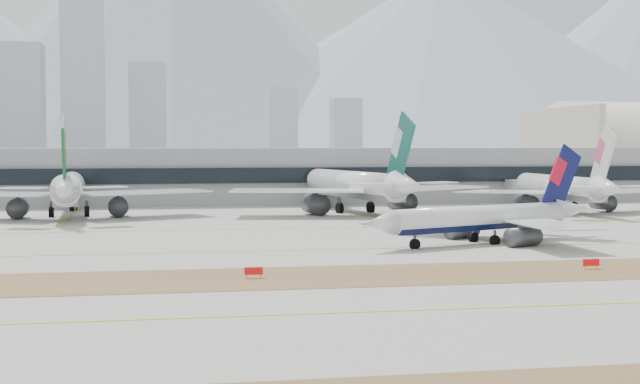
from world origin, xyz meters
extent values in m
plane|color=#A09C95|center=(0.00, 0.00, 0.00)|extent=(3000.00, 3000.00, 0.00)
cube|color=brown|center=(0.00, -32.00, 0.02)|extent=(360.00, 18.00, 0.06)
cube|color=yellow|center=(0.00, -5.00, 0.03)|extent=(360.00, 0.45, 0.04)
cube|color=yellow|center=(0.00, -55.00, 0.03)|extent=(360.00, 0.45, 0.04)
cube|color=yellow|center=(0.00, 30.00, 0.03)|extent=(360.00, 0.45, 0.04)
cylinder|color=white|center=(32.18, -1.03, 4.19)|extent=(33.66, 16.93, 3.81)
cube|color=black|center=(32.18, -1.03, 3.15)|extent=(32.79, 16.14, 1.72)
cone|color=white|center=(13.62, -8.76, 4.19)|extent=(6.38, 5.57, 3.81)
cone|color=white|center=(51.85, 7.17, 4.67)|extent=(8.62, 6.50, 3.81)
cube|color=white|center=(32.26, 10.46, 3.62)|extent=(19.34, 19.43, 0.23)
cube|color=white|center=(48.60, 11.19, 4.96)|extent=(6.05, 6.26, 0.15)
cylinder|color=#3F4247|center=(31.81, 6.46, 1.53)|extent=(6.46, 4.88, 2.86)
cube|color=#3F4247|center=(31.81, 6.46, 2.67)|extent=(2.35, 1.20, 1.33)
cube|color=white|center=(40.39, -9.06, 3.62)|extent=(8.82, 18.89, 0.23)
cube|color=white|center=(52.41, 2.04, 4.96)|extent=(3.81, 5.59, 0.15)
cylinder|color=#3F4247|center=(37.23, -6.56, 1.53)|extent=(6.46, 4.88, 2.86)
cube|color=#3F4247|center=(37.23, -6.56, 2.67)|extent=(2.35, 1.20, 1.33)
cube|color=#0B0F46|center=(49.61, 6.24, 9.99)|extent=(8.82, 3.94, 11.94)
cube|color=red|center=(48.72, 5.87, 11.28)|extent=(4.09, 2.02, 5.12)
cylinder|color=#3F4247|center=(19.95, -6.12, 1.14)|extent=(0.46, 0.46, 2.29)
cylinder|color=black|center=(19.95, -6.12, 0.67)|extent=(1.84, 1.28, 1.72)
cylinder|color=#3F4247|center=(34.03, -2.94, 1.14)|extent=(0.46, 0.46, 2.29)
cylinder|color=black|center=(34.03, -2.94, 0.67)|extent=(1.84, 1.28, 1.72)
cylinder|color=#3F4247|center=(32.12, 1.63, 1.14)|extent=(0.46, 0.46, 2.29)
cylinder|color=black|center=(32.12, 1.63, 0.67)|extent=(1.84, 1.28, 1.72)
cylinder|color=white|center=(-37.88, 67.29, 6.40)|extent=(8.45, 44.23, 5.81)
cube|color=slate|center=(-37.88, 67.29, 4.80)|extent=(7.53, 43.30, 2.62)
cone|color=white|center=(-39.40, 92.58, 6.40)|extent=(6.21, 7.05, 5.81)
cone|color=white|center=(-36.26, 40.48, 7.12)|extent=(6.39, 10.10, 5.81)
cube|color=white|center=(-21.82, 61.80, 5.52)|extent=(30.70, 23.54, 0.35)
cube|color=white|center=(-28.82, 42.76, 7.56)|extent=(9.14, 6.95, 0.23)
cylinder|color=#3F4247|center=(-27.22, 64.38, 2.33)|extent=(4.79, 7.58, 4.36)
cube|color=#3F4247|center=(-27.22, 64.38, 4.07)|extent=(0.62, 3.07, 2.03)
cube|color=white|center=(-43.91, 41.85, 7.56)|extent=(8.95, 6.18, 0.23)
cylinder|color=#3F4247|center=(-48.11, 63.12, 2.33)|extent=(4.79, 7.58, 4.36)
cube|color=#3F4247|center=(-48.11, 63.12, 4.07)|extent=(0.62, 3.07, 2.03)
cube|color=#0C5428|center=(-36.44, 43.53, 14.03)|extent=(1.26, 12.17, 15.59)
cube|color=red|center=(-36.51, 44.74, 15.72)|extent=(0.97, 5.51, 6.67)
cylinder|color=#3F4247|center=(-38.88, 83.96, 1.74)|extent=(0.70, 0.70, 3.49)
cylinder|color=black|center=(-38.88, 83.96, 1.02)|extent=(1.17, 2.67, 2.62)
cylinder|color=#3F4247|center=(-41.57, 65.85, 1.74)|extent=(0.70, 0.70, 3.49)
cylinder|color=black|center=(-41.57, 65.85, 1.02)|extent=(1.17, 2.67, 2.62)
cylinder|color=#3F4247|center=(-34.03, 66.30, 1.74)|extent=(0.70, 0.70, 3.49)
cylinder|color=black|center=(-34.03, 66.30, 1.02)|extent=(1.17, 2.67, 2.62)
cylinder|color=white|center=(26.57, 67.70, 6.67)|extent=(14.74, 46.13, 6.06)
cube|color=slate|center=(26.57, 67.70, 5.00)|extent=(13.67, 45.06, 2.73)
cone|color=white|center=(21.50, 93.62, 6.67)|extent=(7.29, 8.03, 6.06)
cone|color=white|center=(31.94, 40.22, 7.42)|extent=(7.90, 11.16, 6.06)
cube|color=white|center=(43.92, 64.24, 5.76)|extent=(31.66, 27.04, 0.36)
cube|color=white|center=(39.31, 43.61, 7.88)|extent=(9.58, 8.02, 0.24)
cylinder|color=#3F4247|center=(37.99, 66.17, 2.42)|extent=(5.93, 8.37, 4.55)
cube|color=#3F4247|center=(37.99, 66.17, 4.24)|extent=(1.06, 3.21, 2.12)
cube|color=white|center=(11.80, 57.96, 5.76)|extent=(31.09, 18.61, 0.36)
cube|color=white|center=(23.84, 40.58, 7.88)|extent=(8.96, 5.45, 0.24)
cylinder|color=#3F4247|center=(16.57, 61.98, 2.42)|extent=(5.93, 8.37, 4.55)
cube|color=#3F4247|center=(16.57, 61.98, 4.24)|extent=(1.06, 3.21, 2.12)
cube|color=#125247|center=(31.33, 43.34, 14.62)|extent=(2.97, 12.54, 16.25)
cube|color=silver|center=(31.09, 44.59, 16.39)|extent=(1.75, 5.74, 6.96)
cylinder|color=#3F4247|center=(23.23, 84.79, 1.82)|extent=(0.73, 0.73, 3.64)
cylinder|color=black|center=(23.23, 84.79, 1.06)|extent=(1.56, 2.88, 2.73)
cylinder|color=#3F4247|center=(22.95, 65.70, 1.82)|extent=(0.73, 0.73, 3.64)
cylinder|color=black|center=(22.95, 65.70, 1.06)|extent=(1.56, 2.88, 2.73)
cylinder|color=#3F4247|center=(30.68, 67.21, 1.82)|extent=(0.73, 0.73, 3.64)
cylinder|color=black|center=(30.68, 67.21, 1.06)|extent=(1.56, 2.88, 2.73)
cylinder|color=white|center=(75.96, 62.84, 5.88)|extent=(6.01, 40.51, 5.35)
cube|color=slate|center=(75.96, 62.84, 4.41)|extent=(5.19, 39.69, 2.41)
cone|color=white|center=(76.34, 86.14, 5.88)|extent=(5.45, 6.26, 5.35)
cone|color=white|center=(75.56, 38.13, 6.55)|extent=(5.49, 9.07, 5.35)
cube|color=white|center=(90.31, 56.67, 5.08)|extent=(28.18, 20.21, 0.32)
cube|color=white|center=(82.54, 39.70, 6.95)|extent=(8.31, 5.96, 0.21)
cylinder|color=#3F4247|center=(85.54, 59.42, 2.14)|extent=(4.12, 6.80, 4.01)
cube|color=#3F4247|center=(85.54, 59.42, 3.74)|extent=(0.45, 2.81, 1.87)
cube|color=white|center=(61.43, 57.14, 5.08)|extent=(28.23, 20.84, 0.32)
cube|color=white|center=(68.64, 39.93, 6.95)|extent=(8.36, 6.15, 0.21)
cylinder|color=#3F4247|center=(66.29, 59.73, 2.14)|extent=(4.12, 6.80, 4.01)
cube|color=#3F4247|center=(66.29, 59.73, 3.74)|extent=(0.45, 2.81, 1.87)
cube|color=silver|center=(75.61, 40.94, 12.90)|extent=(0.66, 11.19, 14.34)
cube|color=#DC4D6D|center=(75.63, 42.06, 14.46)|extent=(0.67, 5.05, 6.14)
cylinder|color=#3F4247|center=(76.22, 78.20, 1.60)|extent=(0.64, 0.64, 3.21)
cylinder|color=black|center=(76.22, 78.20, 0.94)|extent=(0.98, 2.42, 2.41)
cylinder|color=#3F4247|center=(72.47, 61.77, 1.60)|extent=(0.64, 0.64, 3.21)
cylinder|color=black|center=(72.47, 61.77, 0.94)|extent=(0.98, 2.42, 2.41)
cylinder|color=#3F4247|center=(79.42, 61.66, 1.60)|extent=(0.64, 0.64, 3.21)
cylinder|color=black|center=(79.42, 61.66, 0.94)|extent=(0.98, 2.42, 2.41)
cube|color=gray|center=(0.00, 115.00, 7.50)|extent=(280.00, 42.00, 15.00)
cube|color=black|center=(0.00, 93.50, 7.95)|extent=(280.00, 1.20, 4.00)
cube|color=beige|center=(110.00, 135.00, 14.10)|extent=(2.00, 57.00, 27.90)
cube|color=red|center=(-7.41, -32.00, 0.90)|extent=(2.20, 0.15, 0.90)
cylinder|color=orange|center=(-8.21, -32.00, 0.25)|extent=(0.10, 0.10, 0.50)
cylinder|color=orange|center=(-6.61, -32.00, 0.25)|extent=(0.10, 0.10, 0.50)
cube|color=red|center=(35.50, -32.00, 0.90)|extent=(2.20, 0.15, 0.90)
cylinder|color=orange|center=(34.70, -32.00, 0.25)|extent=(0.10, 0.10, 0.50)
cylinder|color=orange|center=(36.30, -32.00, 0.25)|extent=(0.10, 0.10, 0.50)
cube|color=orange|center=(41.36, 40.41, 0.90)|extent=(3.50, 2.00, 1.80)
cube|color=orange|center=(42.56, 40.41, 2.10)|extent=(1.20, 1.80, 1.00)
cylinder|color=black|center=(40.16, 39.61, 0.35)|extent=(0.70, 0.30, 0.70)
cylinder|color=black|center=(40.16, 41.21, 0.35)|extent=(0.70, 0.30, 0.70)
cylinder|color=black|center=(42.56, 39.61, 0.35)|extent=(0.70, 0.30, 0.70)
cylinder|color=black|center=(42.56, 41.21, 0.35)|extent=(0.70, 0.30, 0.70)
cube|color=#A2A7B8|center=(-105.00, 455.00, 40.00)|extent=(30.00, 27.00, 80.00)
cube|color=#A2A7B8|center=(-65.00, 450.00, 55.00)|extent=(26.00, 23.40, 110.00)
cube|color=#A2A7B8|center=(-25.00, 465.00, 35.00)|extent=(24.00, 21.60, 70.00)
cube|color=#A2A7B8|center=(65.00, 470.00, 27.50)|extent=(20.00, 18.00, 55.00)
cube|color=#A2A7B8|center=(110.00, 470.00, 24.00)|extent=(20.00, 18.00, 48.00)
cone|color=#9EA8B7|center=(0.00, 1400.00, 211.50)|extent=(900.00, 900.00, 470.00)
cone|color=#9EA8B7|center=(480.00, 1390.00, 157.50)|extent=(1120.00, 1120.00, 350.00)
camera|label=1|loc=(-18.34, -136.11, 15.71)|focal=50.00mm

